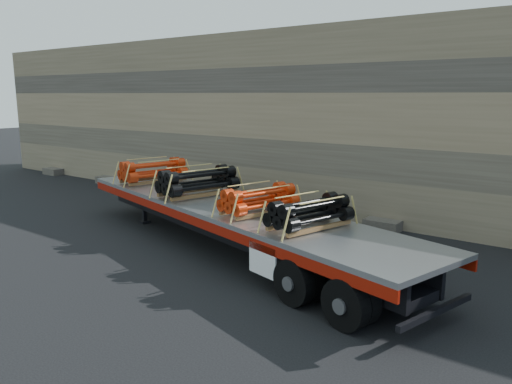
# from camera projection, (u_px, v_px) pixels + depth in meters

# --- Properties ---
(ground) EXTENTS (120.00, 120.00, 0.00)m
(ground) POSITION_uv_depth(u_px,v_px,m) (252.00, 254.00, 14.49)
(ground) COLOR black
(ground) RESTS_ON ground
(rock_wall) EXTENTS (44.00, 3.00, 7.00)m
(rock_wall) POSITION_uv_depth(u_px,v_px,m) (356.00, 122.00, 18.92)
(rock_wall) COLOR #7A6B54
(rock_wall) RESTS_ON ground
(trailer) EXTENTS (14.00, 6.11, 1.38)m
(trailer) POSITION_uv_depth(u_px,v_px,m) (229.00, 227.00, 14.74)
(trailer) COLOR #A7AAAF
(trailer) RESTS_ON ground
(bundle_front) EXTENTS (1.69, 2.50, 0.81)m
(bundle_front) POSITION_uv_depth(u_px,v_px,m) (153.00, 171.00, 18.22)
(bundle_front) COLOR red
(bundle_front) RESTS_ON trailer
(bundle_midfront) EXTENTS (1.80, 2.66, 0.86)m
(bundle_midfront) POSITION_uv_depth(u_px,v_px,m) (198.00, 182.00, 15.83)
(bundle_midfront) COLOR black
(bundle_midfront) RESTS_ON trailer
(bundle_midrear) EXTENTS (1.52, 2.25, 0.73)m
(bundle_midrear) POSITION_uv_depth(u_px,v_px,m) (259.00, 200.00, 13.45)
(bundle_midrear) COLOR red
(bundle_midrear) RESTS_ON trailer
(bundle_rear) EXTENTS (1.53, 2.27, 0.73)m
(bundle_rear) POSITION_uv_depth(u_px,v_px,m) (309.00, 213.00, 11.95)
(bundle_rear) COLOR black
(bundle_rear) RESTS_ON trailer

